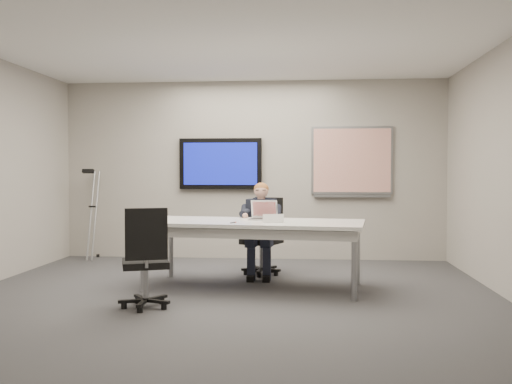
# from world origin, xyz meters

# --- Properties ---
(floor) EXTENTS (6.00, 6.00, 0.02)m
(floor) POSITION_xyz_m (0.00, 0.00, 0.00)
(floor) COLOR #353537
(floor) RESTS_ON ground
(ceiling) EXTENTS (6.00, 6.00, 0.02)m
(ceiling) POSITION_xyz_m (0.00, 0.00, 2.80)
(ceiling) COLOR white
(ceiling) RESTS_ON wall_back
(wall_back) EXTENTS (6.00, 0.02, 2.80)m
(wall_back) POSITION_xyz_m (0.00, 3.00, 1.40)
(wall_back) COLOR #A29C93
(wall_back) RESTS_ON ground
(wall_front) EXTENTS (6.00, 0.02, 2.80)m
(wall_front) POSITION_xyz_m (0.00, -3.00, 1.40)
(wall_front) COLOR #A29C93
(wall_front) RESTS_ON ground
(conference_table) EXTENTS (2.68, 1.38, 0.79)m
(conference_table) POSITION_xyz_m (0.22, 0.72, 0.70)
(conference_table) COLOR white
(conference_table) RESTS_ON ground
(tv_display) EXTENTS (1.30, 0.09, 0.80)m
(tv_display) POSITION_xyz_m (-0.50, 2.95, 1.50)
(tv_display) COLOR black
(tv_display) RESTS_ON wall_back
(whiteboard) EXTENTS (1.25, 0.08, 1.10)m
(whiteboard) POSITION_xyz_m (1.55, 2.97, 1.53)
(whiteboard) COLOR gray
(whiteboard) RESTS_ON wall_back
(office_chair_far) EXTENTS (0.64, 0.64, 1.02)m
(office_chair_far) POSITION_xyz_m (0.27, 1.64, 0.32)
(office_chair_far) COLOR black
(office_chair_far) RESTS_ON ground
(office_chair_near) EXTENTS (0.62, 0.62, 1.02)m
(office_chair_near) POSITION_xyz_m (-0.75, -0.40, 0.32)
(office_chair_near) COLOR black
(office_chair_near) RESTS_ON ground
(seated_person) EXTENTS (0.40, 0.69, 1.23)m
(seated_person) POSITION_xyz_m (0.25, 1.41, 0.50)
(seated_person) COLOR #1F2333
(seated_person) RESTS_ON office_chair_far
(crutch) EXTENTS (0.50, 0.83, 1.52)m
(crutch) POSITION_xyz_m (-2.49, 2.73, 0.72)
(crutch) COLOR #9A9DA1
(crutch) RESTS_ON ground
(laptop) EXTENTS (0.34, 0.33, 0.23)m
(laptop) POSITION_xyz_m (0.33, 0.94, 0.85)
(laptop) COLOR #B9B9BC
(laptop) RESTS_ON conference_table
(name_tent) EXTENTS (0.25, 0.12, 0.10)m
(name_tent) POSITION_xyz_m (0.47, 0.54, 0.84)
(name_tent) COLOR white
(name_tent) RESTS_ON conference_table
(pen) EXTENTS (0.06, 0.13, 0.01)m
(pen) POSITION_xyz_m (0.03, 0.44, 0.80)
(pen) COLOR black
(pen) RESTS_ON conference_table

